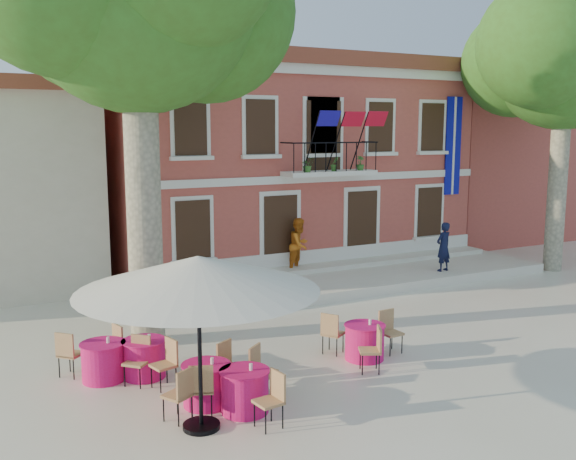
# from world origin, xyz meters

# --- Properties ---
(ground) EXTENTS (90.00, 90.00, 0.00)m
(ground) POSITION_xyz_m (0.00, 0.00, 0.00)
(ground) COLOR beige
(ground) RESTS_ON ground
(main_building) EXTENTS (13.50, 9.59, 7.50)m
(main_building) POSITION_xyz_m (2.00, 9.99, 3.78)
(main_building) COLOR #A6453C
(main_building) RESTS_ON ground
(neighbor_east) EXTENTS (9.40, 9.40, 6.40)m
(neighbor_east) POSITION_xyz_m (14.00, 11.00, 3.22)
(neighbor_east) COLOR #A6453C
(neighbor_east) RESTS_ON ground
(terrace) EXTENTS (14.00, 3.40, 0.30)m
(terrace) POSITION_xyz_m (2.00, 4.40, 0.15)
(terrace) COLOR silver
(terrace) RESTS_ON ground
(plane_tree_east) EXTENTS (5.08, 5.08, 9.98)m
(plane_tree_east) POSITION_xyz_m (9.60, 2.85, 7.36)
(plane_tree_east) COLOR #A59E84
(plane_tree_east) RESTS_ON ground
(patio_umbrella) EXTENTS (3.95, 3.95, 2.94)m
(patio_umbrella) POSITION_xyz_m (-5.60, -2.91, 2.64)
(patio_umbrella) COLOR black
(patio_umbrella) RESTS_ON ground
(pedestrian_navy) EXTENTS (0.65, 0.49, 1.62)m
(pedestrian_navy) POSITION_xyz_m (5.14, 3.47, 1.11)
(pedestrian_navy) COLOR black
(pedestrian_navy) RESTS_ON terrace
(pedestrian_orange) EXTENTS (1.09, 1.02, 1.77)m
(pedestrian_orange) POSITION_xyz_m (0.91, 5.60, 1.19)
(pedestrian_orange) COLOR orange
(pedestrian_orange) RESTS_ON terrace
(cafe_table_0) EXTENTS (0.90, 1.96, 0.95)m
(cafe_table_0) POSITION_xyz_m (-5.84, -0.25, 0.42)
(cafe_table_0) COLOR #CD1375
(cafe_table_0) RESTS_ON ground
(cafe_table_1) EXTENTS (1.88, 1.30, 0.95)m
(cafe_table_1) POSITION_xyz_m (-5.20, -2.08, 0.42)
(cafe_table_1) COLOR #CD1375
(cafe_table_1) RESTS_ON ground
(cafe_table_2) EXTENTS (1.85, 1.74, 0.95)m
(cafe_table_2) POSITION_xyz_m (-4.70, -2.67, 0.43)
(cafe_table_2) COLOR #CD1375
(cafe_table_2) RESTS_ON ground
(cafe_table_3) EXTENTS (1.64, 1.66, 0.95)m
(cafe_table_3) POSITION_xyz_m (-6.60, -0.04, 0.42)
(cafe_table_3) COLOR #CD1375
(cafe_table_3) RESTS_ON ground
(cafe_table_4) EXTENTS (1.68, 1.87, 0.95)m
(cafe_table_4) POSITION_xyz_m (-1.34, -1.46, 0.43)
(cafe_table_4) COLOR #CD1375
(cafe_table_4) RESTS_ON ground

